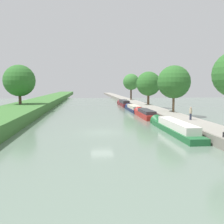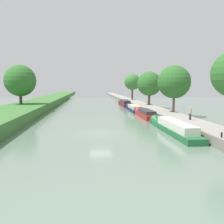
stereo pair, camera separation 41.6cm
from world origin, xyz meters
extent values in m
plane|color=slate|center=(0.00, 0.00, 0.00)|extent=(160.00, 160.00, 0.00)
cube|color=gray|center=(11.38, 0.00, 0.46)|extent=(3.69, 260.00, 0.93)
cube|color=gray|center=(9.41, 0.00, 0.49)|extent=(0.25, 260.00, 0.98)
cube|color=#1E6033|center=(8.14, -1.26, 0.31)|extent=(1.87, 13.01, 0.62)
cube|color=silver|center=(8.14, -1.91, 1.02)|extent=(1.54, 9.10, 0.79)
cone|color=#1E6033|center=(8.14, 5.81, 0.31)|extent=(1.78, 1.12, 1.78)
cube|color=maroon|center=(8.15, 12.82, 0.38)|extent=(1.95, 9.50, 0.76)
cube|color=#333338|center=(8.15, 12.35, 1.04)|extent=(1.60, 6.65, 0.57)
cone|color=maroon|center=(8.15, 18.16, 0.38)|extent=(1.86, 1.17, 1.86)
cube|color=#141E42|center=(8.12, 23.89, 0.28)|extent=(1.90, 10.52, 0.56)
cube|color=beige|center=(8.12, 23.36, 0.89)|extent=(1.56, 7.37, 0.67)
cone|color=#141E42|center=(8.12, 29.72, 0.28)|extent=(1.80, 1.14, 1.80)
cube|color=maroon|center=(8.07, 37.30, 0.38)|extent=(1.94, 11.71, 0.77)
cube|color=#333338|center=(8.07, 36.71, 1.16)|extent=(1.59, 8.20, 0.79)
cone|color=maroon|center=(8.07, 43.74, 0.38)|extent=(1.85, 1.17, 1.85)
cylinder|color=brown|center=(12.78, 12.58, 2.66)|extent=(0.38, 0.38, 3.46)
sphere|color=#2D6628|center=(12.78, 12.58, 5.89)|extent=(5.46, 5.46, 5.46)
cylinder|color=brown|center=(12.49, 28.78, 2.56)|extent=(0.54, 0.54, 3.27)
sphere|color=#2D6628|center=(12.49, 28.78, 5.72)|extent=(5.54, 5.54, 5.54)
cylinder|color=#4C3828|center=(12.06, 49.07, 2.99)|extent=(0.51, 0.51, 4.13)
sphere|color=#387533|center=(12.06, 49.07, 6.42)|extent=(4.96, 4.96, 4.96)
cylinder|color=#4C3828|center=(-14.72, 23.21, 3.10)|extent=(0.56, 0.56, 2.93)
sphere|color=#2D6628|center=(-14.72, 23.21, 6.26)|extent=(6.18, 6.18, 6.18)
cylinder|color=#282D42|center=(11.55, 2.54, 1.34)|extent=(0.26, 0.26, 0.82)
cylinder|color=tan|center=(11.55, 2.54, 2.06)|extent=(0.34, 0.34, 0.62)
sphere|color=tan|center=(11.55, 2.54, 2.48)|extent=(0.22, 0.22, 0.22)
cylinder|color=black|center=(9.83, -8.45, 1.15)|extent=(0.16, 0.16, 0.45)
cylinder|color=black|center=(9.83, 43.77, 1.15)|extent=(0.16, 0.16, 0.45)
camera|label=1|loc=(-1.75, -28.70, 5.30)|focal=40.96mm
camera|label=2|loc=(-1.34, -28.74, 5.30)|focal=40.96mm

